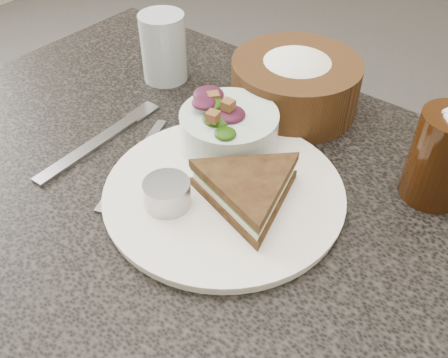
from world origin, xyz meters
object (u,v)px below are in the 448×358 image
at_px(dining_table, 210,352).
at_px(sandwich, 248,190).
at_px(cola_glass, 443,153).
at_px(bread_basket, 296,77).
at_px(salad_bowl, 229,124).
at_px(dressing_ramekin, 167,194).
at_px(water_glass, 164,48).
at_px(dinner_plate, 224,193).

distance_m(dining_table, sandwich, 0.41).
height_order(dining_table, cola_glass, cola_glass).
relative_size(bread_basket, cola_glass, 1.48).
distance_m(salad_bowl, dressing_ramekin, 0.13).
xyz_separation_m(salad_bowl, water_glass, (-0.21, 0.10, 0.00)).
bearing_deg(dressing_ramekin, sandwich, 39.95).
relative_size(dinner_plate, cola_glass, 2.27).
bearing_deg(water_glass, dinner_plate, -32.71).
xyz_separation_m(salad_bowl, dressing_ramekin, (0.01, -0.13, -0.02)).
bearing_deg(salad_bowl, water_glass, 155.59).
distance_m(dining_table, dinner_plate, 0.38).
distance_m(sandwich, bread_basket, 0.24).
relative_size(dressing_ramekin, bread_basket, 0.29).
bearing_deg(water_glass, dressing_ramekin, -45.78).
xyz_separation_m(dining_table, dinner_plate, (0.02, 0.02, 0.38)).
relative_size(salad_bowl, bread_basket, 0.68).
xyz_separation_m(dining_table, water_glass, (-0.24, 0.19, 0.43)).
height_order(sandwich, dressing_ramekin, sandwich).
xyz_separation_m(sandwich, cola_glass, (0.16, 0.17, 0.03)).
bearing_deg(cola_glass, salad_bowl, -158.61).
relative_size(sandwich, cola_glass, 1.21).
bearing_deg(dining_table, salad_bowl, 109.20).
distance_m(dressing_ramekin, bread_basket, 0.29).
bearing_deg(dressing_ramekin, dinner_plate, 59.65).
relative_size(bread_basket, water_glass, 1.73).
height_order(salad_bowl, bread_basket, bread_basket).
relative_size(sandwich, bread_basket, 0.82).
bearing_deg(dressing_ramekin, dining_table, 65.45).
bearing_deg(bread_basket, dinner_plate, -79.39).
distance_m(dining_table, cola_glass, 0.52).
height_order(dining_table, salad_bowl, salad_bowl).
bearing_deg(dressing_ramekin, salad_bowl, 94.88).
bearing_deg(bread_basket, dressing_ramekin, -88.92).
height_order(dining_table, bread_basket, bread_basket).
distance_m(sandwich, salad_bowl, 0.11).
bearing_deg(salad_bowl, dining_table, -70.80).
height_order(dinner_plate, bread_basket, bread_basket).
bearing_deg(salad_bowl, cola_glass, 21.39).
distance_m(sandwich, water_glass, 0.34).
relative_size(salad_bowl, water_glass, 1.18).
bearing_deg(salad_bowl, dinner_plate, -55.85).
xyz_separation_m(dressing_ramekin, water_glass, (-0.22, 0.23, 0.03)).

